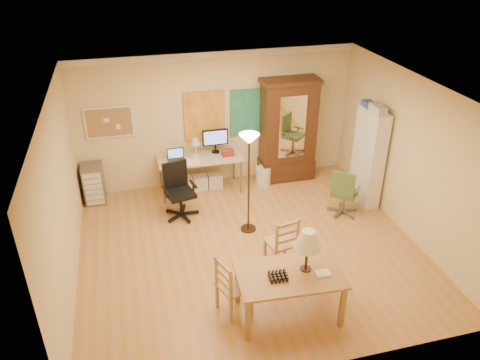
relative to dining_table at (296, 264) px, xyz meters
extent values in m
plane|color=#AA863C|center=(-0.20, 1.54, -0.83)|extent=(5.50, 5.50, 0.00)
cube|color=white|center=(-0.20, 4.00, 1.81)|extent=(5.50, 0.08, 0.12)
cube|color=#9B7848|center=(-2.25, 4.01, 0.67)|extent=(0.90, 0.04, 0.62)
cube|color=yellow|center=(-0.45, 4.01, 0.62)|extent=(0.80, 0.04, 1.00)
cube|color=teal|center=(0.45, 4.01, 0.62)|extent=(0.75, 0.04, 0.95)
cube|color=#9A6332|center=(-0.09, -0.01, -0.15)|extent=(1.45, 0.92, 0.04)
cube|color=#9A6332|center=(-0.74, -0.32, -0.50)|extent=(0.07, 0.07, 0.66)
cube|color=#9A6332|center=(0.52, -0.40, -0.50)|extent=(0.07, 0.07, 0.66)
cube|color=#9A6332|center=(-0.70, 0.38, -0.50)|extent=(0.07, 0.07, 0.66)
cube|color=#9A6332|center=(0.57, 0.31, -0.50)|extent=(0.07, 0.07, 0.66)
cylinder|color=black|center=(0.15, 0.02, -0.12)|extent=(0.15, 0.15, 0.02)
cylinder|color=black|center=(0.15, 0.02, 0.05)|extent=(0.04, 0.04, 0.37)
cone|color=beige|center=(0.15, 0.02, 0.35)|extent=(0.37, 0.37, 0.26)
cube|color=white|center=(0.33, -0.13, -0.12)|extent=(0.19, 0.15, 0.03)
cube|color=black|center=(-0.27, -0.06, -0.10)|extent=(0.27, 0.22, 0.07)
cube|color=#AC894F|center=(0.16, 1.02, -0.40)|extent=(0.49, 0.47, 0.04)
cube|color=#AC894F|center=(0.30, 1.23, -0.63)|extent=(0.04, 0.04, 0.41)
cube|color=#AC894F|center=(-0.05, 1.16, -0.63)|extent=(0.04, 0.04, 0.41)
cube|color=#AC894F|center=(0.37, 0.89, -0.63)|extent=(0.04, 0.04, 0.41)
cube|color=#AC894F|center=(0.01, 0.82, -0.63)|extent=(0.04, 0.04, 0.41)
cube|color=#AC894F|center=(0.37, 0.89, -0.16)|extent=(0.04, 0.04, 0.48)
cube|color=#AC894F|center=(0.01, 0.82, -0.16)|extent=(0.04, 0.04, 0.48)
cube|color=#AC894F|center=(0.19, 0.85, -0.12)|extent=(0.36, 0.10, 0.05)
cube|color=#AC894F|center=(-0.78, 0.24, -0.41)|extent=(0.51, 0.52, 0.04)
cube|color=#AC894F|center=(-0.56, 0.12, -0.63)|extent=(0.05, 0.05, 0.40)
cube|color=#AC894F|center=(-0.68, 0.46, -0.63)|extent=(0.05, 0.05, 0.40)
cube|color=#AC894F|center=(-0.88, 0.01, -0.63)|extent=(0.05, 0.05, 0.40)
cube|color=#AC894F|center=(-1.00, 0.35, -0.63)|extent=(0.05, 0.05, 0.40)
cube|color=#AC894F|center=(-0.88, 0.01, -0.17)|extent=(0.05, 0.05, 0.47)
cube|color=#AC894F|center=(-1.00, 0.35, -0.17)|extent=(0.05, 0.05, 0.47)
cube|color=#AC894F|center=(-0.94, 0.18, -0.13)|extent=(0.15, 0.35, 0.05)
cylinder|color=#3C2518|center=(-0.08, 2.08, -0.82)|extent=(0.27, 0.27, 0.03)
cylinder|color=#3C2518|center=(-0.08, 2.08, 0.05)|extent=(0.04, 0.04, 1.72)
cone|color=#FFE0A5|center=(-0.08, 2.08, 0.92)|extent=(0.33, 0.33, 0.14)
cube|color=#BCAF89|center=(-0.64, 3.66, -0.11)|extent=(1.62, 0.71, 0.03)
cylinder|color=slate|center=(-1.40, 3.36, -0.48)|extent=(0.04, 0.04, 0.71)
cylinder|color=slate|center=(0.12, 3.36, -0.48)|extent=(0.04, 0.04, 0.71)
cylinder|color=slate|center=(-1.40, 3.97, -0.48)|extent=(0.04, 0.04, 0.71)
cylinder|color=slate|center=(0.12, 3.97, -0.48)|extent=(0.04, 0.04, 0.71)
cube|color=black|center=(-1.10, 3.61, -0.08)|extent=(0.32, 0.22, 0.02)
cube|color=black|center=(-1.10, 3.77, 0.03)|extent=(0.32, 0.06, 0.21)
cube|color=black|center=(-0.29, 3.81, 0.23)|extent=(0.51, 0.04, 0.32)
cone|color=beige|center=(-0.69, 3.76, 0.21)|extent=(0.20, 0.20, 0.12)
cube|color=white|center=(-0.79, 3.51, -0.09)|extent=(0.25, 0.32, 0.01)
cube|color=maroon|center=(-0.08, 3.61, -0.03)|extent=(0.22, 0.16, 0.12)
cube|color=white|center=(-0.95, 3.71, -0.68)|extent=(0.28, 0.24, 0.30)
cube|color=white|center=(-0.64, 3.71, -0.68)|extent=(0.28, 0.24, 0.30)
cube|color=silver|center=(-0.34, 3.71, -0.68)|extent=(0.28, 0.24, 0.30)
cylinder|color=black|center=(-1.16, 2.80, -0.58)|extent=(0.06, 0.06, 0.40)
cube|color=black|center=(-1.16, 2.80, -0.36)|extent=(0.57, 0.55, 0.07)
cube|color=black|center=(-1.20, 3.01, -0.06)|extent=(0.46, 0.15, 0.52)
cube|color=black|center=(-1.41, 2.74, -0.22)|extent=(0.10, 0.30, 0.03)
cube|color=black|center=(-0.90, 2.86, -0.22)|extent=(0.10, 0.30, 0.03)
cylinder|color=slate|center=(1.77, 2.17, -0.61)|extent=(0.05, 0.05, 0.36)
cube|color=#47602B|center=(1.77, 2.17, -0.40)|extent=(0.60, 0.60, 0.06)
cube|color=#47602B|center=(1.64, 2.02, -0.13)|extent=(0.34, 0.31, 0.47)
cube|color=slate|center=(1.95, 2.02, -0.27)|extent=(0.21, 0.23, 0.03)
cube|color=slate|center=(1.60, 2.33, -0.27)|extent=(0.21, 0.23, 0.03)
cube|color=slate|center=(-2.69, 3.78, -0.45)|extent=(0.38, 0.44, 0.76)
cube|color=silver|center=(-2.69, 3.55, -0.45)|extent=(0.33, 0.02, 0.65)
cube|color=black|center=(1.21, 3.78, 0.20)|extent=(1.08, 0.49, 2.07)
cube|color=black|center=(1.21, 3.78, -0.62)|extent=(1.12, 0.53, 0.41)
cube|color=white|center=(1.21, 3.53, 0.40)|extent=(0.54, 0.01, 1.28)
cube|color=black|center=(1.21, 3.78, 1.27)|extent=(1.16, 0.55, 0.08)
cube|color=white|center=(2.35, 2.48, 0.10)|extent=(0.28, 0.75, 1.86)
cube|color=#993333|center=(2.31, 2.34, -0.39)|extent=(0.17, 0.37, 0.22)
cube|color=#334C99|center=(2.31, 2.67, 0.71)|extent=(0.17, 0.26, 0.19)
cylinder|color=silver|center=(0.64, 3.57, -0.64)|extent=(0.31, 0.31, 0.39)
camera|label=1|loc=(-1.92, -4.51, 3.91)|focal=35.00mm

